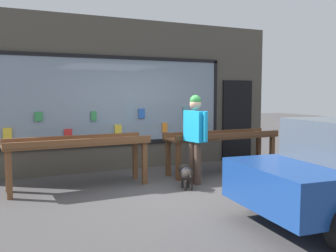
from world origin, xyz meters
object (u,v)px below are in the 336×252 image
at_px(display_table_left, 79,147).
at_px(display_table_right, 222,140).
at_px(small_dog, 186,173).
at_px(person_browsing, 195,132).

relative_size(display_table_left, display_table_right, 1.00).
bearing_deg(display_table_left, small_dog, -26.42).
bearing_deg(small_dog, display_table_right, -45.37).
bearing_deg(person_browsing, display_table_left, 62.24).
relative_size(person_browsing, small_dog, 3.00).
distance_m(display_table_right, small_dog, 1.70).
relative_size(display_table_left, person_browsing, 1.52).
xyz_separation_m(display_table_left, person_browsing, (2.12, -0.64, 0.25)).
relative_size(display_table_left, small_dog, 4.56).
xyz_separation_m(display_table_left, display_table_right, (3.17, 0.00, -0.03)).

